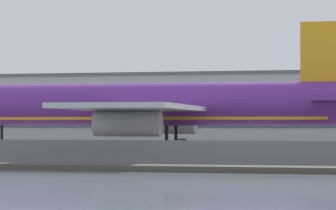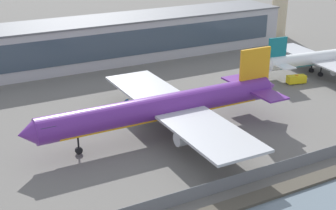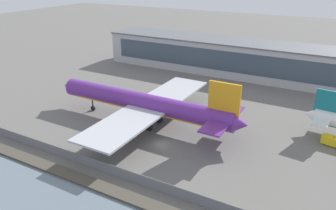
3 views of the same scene
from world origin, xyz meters
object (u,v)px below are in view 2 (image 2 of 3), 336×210
Objects in this scene: passenger_jet_white_teal at (323,58)px; ops_van at (296,79)px; baggage_tug at (132,102)px; cargo_jet_purple at (167,107)px.

passenger_jet_white_teal reaches higher than ops_van.
passenger_jet_white_teal is 12.20× the size of baggage_tug.
baggage_tug is 0.63× the size of ops_van.
passenger_jet_white_teal is 59.08m from baggage_tug.
ops_van is (45.96, -6.44, 0.47)m from baggage_tug.
ops_van is at bearing -165.39° from passenger_jet_white_teal.
baggage_tug is at bearing 89.89° from cargo_jet_purple.
cargo_jet_purple is 10.47× the size of ops_van.
ops_van is at bearing 14.20° from cargo_jet_purple.
baggage_tug is (0.03, 18.08, -5.23)m from cargo_jet_purple.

